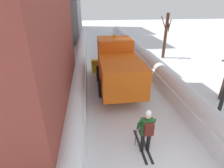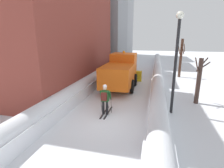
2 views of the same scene
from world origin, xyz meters
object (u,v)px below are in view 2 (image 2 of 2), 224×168
skier (105,98)px  plow_truck (121,72)px  bare_tree_mid (181,58)px  street_lamp (177,53)px  bare_tree_near (199,80)px  traffic_light_pole (80,52)px

skier → plow_truck: bearing=92.0°
plow_truck → bare_tree_mid: bare_tree_mid is taller
street_lamp → bare_tree_near: street_lamp is taller
bare_tree_near → bare_tree_mid: (-0.18, 8.22, 0.54)m
plow_truck → skier: size_ratio=3.31×
plow_truck → street_lamp: street_lamp is taller
skier → street_lamp: bearing=17.7°
street_lamp → bare_tree_mid: bearing=81.3°
plow_truck → bare_tree_near: bearing=-21.9°
skier → traffic_light_pole: traffic_light_pole is taller
traffic_light_pole → bare_tree_mid: size_ratio=1.10×
street_lamp → bare_tree_near: bearing=49.0°
skier → street_lamp: 4.67m
plow_truck → bare_tree_mid: (5.50, 5.93, 0.67)m
skier → bare_tree_mid: bare_tree_mid is taller
plow_truck → bare_tree_mid: bearing=47.1°
bare_tree_mid → street_lamp: bearing=-98.7°
plow_truck → street_lamp: size_ratio=1.06×
bare_tree_near → bare_tree_mid: bearing=91.3°
traffic_light_pole → street_lamp: (6.99, -2.99, 0.33)m
plow_truck → traffic_light_pole: 3.76m
skier → street_lamp: street_lamp is taller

